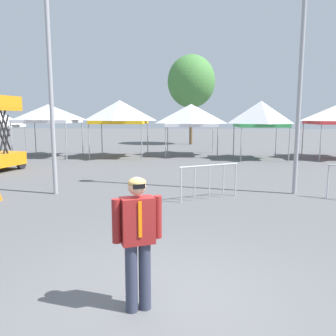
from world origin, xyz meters
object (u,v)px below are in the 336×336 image
canopy_tent_far_right (48,114)px  person_foreground (138,234)px  light_pole_opposite_side (304,13)px  light_pole_near_lift (48,37)px  canopy_tent_behind_left (261,114)px  canopy_tent_far_left (191,115)px  tree_behind_tents_left (191,82)px  crowd_barrier_near_person (209,175)px  canopy_tent_right_of_center (120,112)px

canopy_tent_far_right → person_foreground: bearing=-65.0°
light_pole_opposite_side → canopy_tent_far_right: bearing=140.5°
person_foreground → light_pole_opposite_side: bearing=59.6°
light_pole_near_lift → light_pole_opposite_side: light_pole_opposite_side is taller
canopy_tent_behind_left → person_foreground: (-5.04, -16.72, -1.66)m
canopy_tent_far_right → canopy_tent_far_left: size_ratio=1.02×
canopy_tent_far_right → canopy_tent_far_left: 9.07m
tree_behind_tents_left → crowd_barrier_near_person: bearing=-89.2°
crowd_barrier_near_person → canopy_tent_far_right: bearing=130.6°
canopy_tent_behind_left → light_pole_near_lift: bearing=-131.1°
canopy_tent_far_left → crowd_barrier_near_person: size_ratio=1.82×
light_pole_near_lift → light_pole_opposite_side: (7.89, 0.42, 0.71)m
tree_behind_tents_left → light_pole_near_lift: bearing=-102.8°
canopy_tent_right_of_center → crowd_barrier_near_person: canopy_tent_right_of_center is taller
canopy_tent_far_left → person_foreground: (-0.93, -18.49, -1.59)m
canopy_tent_right_of_center → person_foreground: bearing=-78.5°
canopy_tent_far_left → canopy_tent_behind_left: bearing=-23.4°
person_foreground → crowd_barrier_near_person: (1.34, 6.27, -0.28)m
canopy_tent_behind_left → tree_behind_tents_left: size_ratio=0.43×
canopy_tent_far_right → canopy_tent_behind_left: size_ratio=1.00×
light_pole_opposite_side → crowd_barrier_near_person: bearing=-163.0°
person_foreground → tree_behind_tents_left: size_ratio=0.22×
light_pole_near_lift → light_pole_opposite_side: bearing=3.0°
canopy_tent_right_of_center → light_pole_opposite_side: (7.71, -10.05, 2.87)m
canopy_tent_far_right → crowd_barrier_near_person: (9.40, -10.98, -1.96)m
canopy_tent_right_of_center → canopy_tent_far_left: canopy_tent_right_of_center is taller
canopy_tent_right_of_center → canopy_tent_far_right: bearing=179.3°
canopy_tent_right_of_center → canopy_tent_behind_left: size_ratio=1.02×
light_pole_opposite_side → canopy_tent_right_of_center: bearing=127.5°
canopy_tent_far_left → canopy_tent_behind_left: canopy_tent_behind_left is taller
tree_behind_tents_left → canopy_tent_far_right: bearing=-131.3°
canopy_tent_far_left → light_pole_near_lift: light_pole_near_lift is taller
person_foreground → crowd_barrier_near_person: bearing=77.9°
tree_behind_tents_left → crowd_barrier_near_person: (0.29, -21.37, -4.92)m
canopy_tent_behind_left → person_foreground: 17.54m
canopy_tent_right_of_center → canopy_tent_far_left: size_ratio=1.04×
light_pole_near_lift → light_pole_opposite_side: 7.93m
canopy_tent_behind_left → canopy_tent_right_of_center: bearing=176.8°
canopy_tent_right_of_center → person_foreground: canopy_tent_right_of_center is taller
canopy_tent_far_left → person_foreground: size_ratio=1.90×
canopy_tent_right_of_center → canopy_tent_behind_left: bearing=-3.2°
light_pole_opposite_side → person_foreground: bearing=-120.4°
light_pole_opposite_side → canopy_tent_behind_left: bearing=85.0°
canopy_tent_far_right → tree_behind_tents_left: bearing=48.7°
light_pole_near_lift → tree_behind_tents_left: 21.45m
light_pole_opposite_side → tree_behind_tents_left: size_ratio=1.27×
canopy_tent_right_of_center → tree_behind_tents_left: bearing=66.4°
light_pole_opposite_side → crowd_barrier_near_person: size_ratio=5.50×
canopy_tent_right_of_center → person_foreground: (3.51, -17.20, -1.78)m
crowd_barrier_near_person → canopy_tent_behind_left: bearing=70.5°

